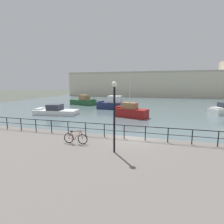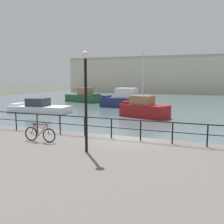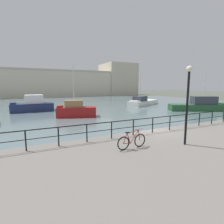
{
  "view_description": "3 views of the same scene",
  "coord_description": "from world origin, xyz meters",
  "px_view_note": "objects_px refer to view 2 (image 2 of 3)",
  "views": [
    {
      "loc": [
        2.04,
        -13.55,
        4.99
      ],
      "look_at": [
        -2.79,
        3.46,
        2.18
      ],
      "focal_mm": 28.25,
      "sensor_mm": 36.0,
      "label": 1
    },
    {
      "loc": [
        4.49,
        -13.38,
        4.04
      ],
      "look_at": [
        -1.86,
        2.4,
        1.81
      ],
      "focal_mm": 41.93,
      "sensor_mm": 36.0,
      "label": 2
    },
    {
      "loc": [
        -8.58,
        -10.39,
        4.11
      ],
      "look_at": [
        -2.17,
        2.51,
        1.97
      ],
      "focal_mm": 28.64,
      "sensor_mm": 36.0,
      "label": 3
    }
  ],
  "objects_px": {
    "moored_red_daysailer": "(125,100)",
    "moored_cabin_cruiser": "(84,97)",
    "moored_harbor_tender": "(39,108)",
    "quay_lamp_post": "(86,88)",
    "moored_white_yacht": "(144,109)",
    "parked_bicycle": "(40,134)"
  },
  "relations": [
    {
      "from": "moored_cabin_cruiser",
      "to": "parked_bicycle",
      "type": "relative_size",
      "value": 3.93
    },
    {
      "from": "moored_white_yacht",
      "to": "moored_cabin_cruiser",
      "type": "relative_size",
      "value": 0.95
    },
    {
      "from": "moored_red_daysailer",
      "to": "quay_lamp_post",
      "type": "bearing_deg",
      "value": 105.02
    },
    {
      "from": "moored_harbor_tender",
      "to": "quay_lamp_post",
      "type": "xyz_separation_m",
      "value": [
        14.14,
        -15.22,
        3.04
      ]
    },
    {
      "from": "moored_red_daysailer",
      "to": "quay_lamp_post",
      "type": "relative_size",
      "value": 1.47
    },
    {
      "from": "moored_cabin_cruiser",
      "to": "quay_lamp_post",
      "type": "bearing_deg",
      "value": -44.78
    },
    {
      "from": "moored_red_daysailer",
      "to": "parked_bicycle",
      "type": "relative_size",
      "value": 3.57
    },
    {
      "from": "moored_harbor_tender",
      "to": "moored_cabin_cruiser",
      "type": "distance_m",
      "value": 14.1
    },
    {
      "from": "moored_white_yacht",
      "to": "quay_lamp_post",
      "type": "bearing_deg",
      "value": 115.46
    },
    {
      "from": "moored_red_daysailer",
      "to": "moored_harbor_tender",
      "type": "distance_m",
      "value": 11.75
    },
    {
      "from": "moored_harbor_tender",
      "to": "quay_lamp_post",
      "type": "height_order",
      "value": "quay_lamp_post"
    },
    {
      "from": "moored_harbor_tender",
      "to": "parked_bicycle",
      "type": "height_order",
      "value": "parked_bicycle"
    },
    {
      "from": "moored_red_daysailer",
      "to": "quay_lamp_post",
      "type": "height_order",
      "value": "quay_lamp_post"
    },
    {
      "from": "moored_red_daysailer",
      "to": "moored_cabin_cruiser",
      "type": "relative_size",
      "value": 0.91
    },
    {
      "from": "moored_white_yacht",
      "to": "parked_bicycle",
      "type": "distance_m",
      "value": 15.52
    },
    {
      "from": "moored_harbor_tender",
      "to": "parked_bicycle",
      "type": "relative_size",
      "value": 4.1
    },
    {
      "from": "moored_white_yacht",
      "to": "moored_cabin_cruiser",
      "type": "xyz_separation_m",
      "value": [
        -13.87,
        12.99,
        -0.03
      ]
    },
    {
      "from": "moored_cabin_cruiser",
      "to": "quay_lamp_post",
      "type": "distance_m",
      "value": 33.28
    },
    {
      "from": "moored_red_daysailer",
      "to": "parked_bicycle",
      "type": "xyz_separation_m",
      "value": [
        3.68,
        -23.53,
        0.23
      ]
    },
    {
      "from": "moored_harbor_tender",
      "to": "moored_white_yacht",
      "type": "xyz_separation_m",
      "value": [
        12.33,
        1.02,
        0.29
      ]
    },
    {
      "from": "moored_white_yacht",
      "to": "quay_lamp_post",
      "type": "xyz_separation_m",
      "value": [
        1.81,
        -16.24,
        2.75
      ]
    },
    {
      "from": "moored_cabin_cruiser",
      "to": "parked_bicycle",
      "type": "height_order",
      "value": "moored_cabin_cruiser"
    }
  ]
}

